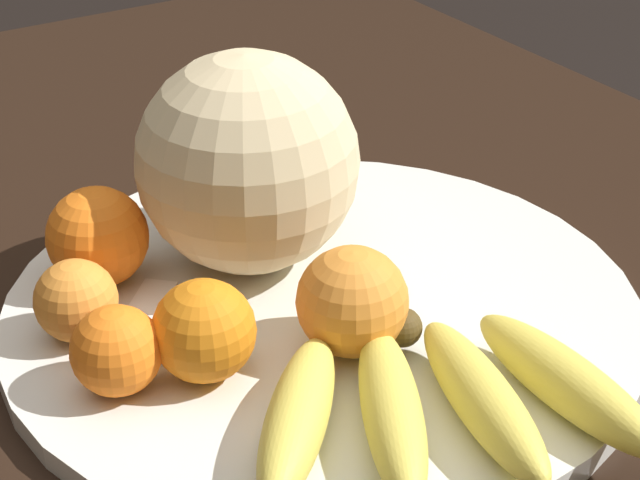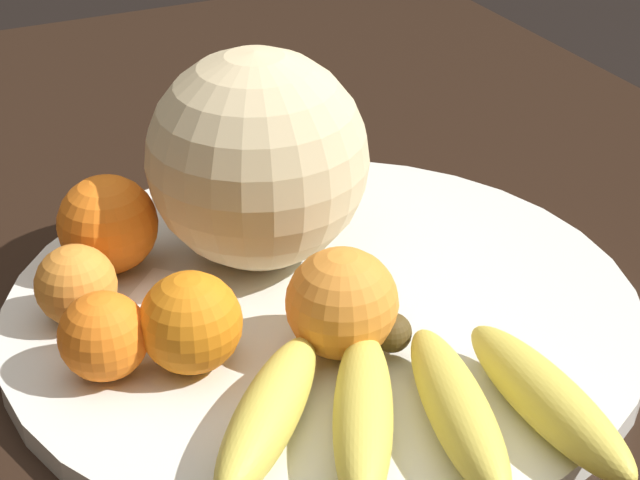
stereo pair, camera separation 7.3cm
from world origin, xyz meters
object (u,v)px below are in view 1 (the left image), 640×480
Objects in this scene: melon at (248,162)px; orange_back_right at (98,237)px; fruit_bowl at (320,309)px; banana_bunch at (438,399)px; kitchen_table at (334,424)px; produce_tag at (144,313)px; orange_front_right at (352,302)px; orange_mid_center at (76,301)px; orange_front_left at (204,331)px; orange_back_left at (115,348)px.

melon reaches higher than orange_back_right.
banana_bunch is at bearing 175.45° from fruit_bowl.
produce_tag is at bearing 59.54° from kitchen_table.
banana_bunch is 3.11× the size of produce_tag.
orange_front_right is at bearing 168.03° from fruit_bowl.
orange_mid_center is 0.07m from orange_back_right.
fruit_bowl is 1.91× the size of banana_bunch.
kitchen_table is 0.17m from orange_front_left.
produce_tag is (0.07, 0.12, 0.10)m from kitchen_table.
orange_mid_center is (0.11, 0.15, -0.01)m from orange_front_right.
kitchen_table is 22.34× the size of orange_front_left.
produce_tag is at bearing 4.62° from orange_front_left.
kitchen_table is 0.15m from orange_front_right.
orange_mid_center is at bearing 53.30° from orange_front_right.
banana_bunch is (-0.15, 0.01, 0.03)m from fruit_bowl.
orange_front_right is at bearing -107.00° from orange_back_left.
produce_tag is at bearing -132.28° from banana_bunch.
melon is 2.21× the size of orange_back_right.
orange_front_left is at bearing -147.39° from orange_mid_center.
fruit_bowl is 2.78× the size of melon.
melon is 2.81× the size of orange_back_left.
orange_back_right is at bearing 33.00° from orange_front_right.
melon reaches higher than kitchen_table.
orange_front_right is at bearing -158.64° from banana_bunch.
orange_front_right is 0.20m from orange_back_right.
orange_front_left is 0.91× the size of orange_back_right.
orange_front_left is (-0.03, 0.11, 0.04)m from fruit_bowl.
orange_front_left is at bearing -109.11° from orange_back_left.
orange_back_right is (0.11, 0.12, 0.04)m from fruit_bowl.
fruit_bowl is at bearing -107.53° from orange_mid_center.
fruit_bowl is 0.12m from produce_tag.
kitchen_table is 0.22m from orange_mid_center.
kitchen_table is at bearing -172.94° from fruit_bowl.
orange_mid_center is at bearing 32.61° from orange_front_left.
orange_front_right is 1.28× the size of orange_back_left.
kitchen_table is 6.30× the size of banana_bunch.
fruit_bowl is at bearing -72.98° from orange_front_left.
melon reaches higher than produce_tag.
kitchen_table is at bearing -90.95° from orange_back_left.
orange_front_left reaches higher than kitchen_table.
orange_front_right is at bearing 160.84° from kitchen_table.
banana_bunch is 0.09m from orange_front_right.
kitchen_table is 0.22m from orange_back_right.
produce_tag is (0.20, 0.10, -0.02)m from banana_bunch.
orange_back_right is at bearing -136.14° from banana_bunch.
banana_bunch is 3.21× the size of orange_back_right.
orange_front_left is (0.12, 0.09, 0.01)m from banana_bunch.
orange_front_right reaches higher than orange_back_left.
orange_back_right is (0.26, 0.11, 0.02)m from banana_bunch.
orange_back_left reaches higher than kitchen_table.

